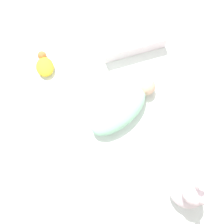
{
  "coord_description": "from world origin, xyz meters",
  "views": [
    {
      "loc": [
        -0.3,
        0.05,
        1.68
      ],
      "look_at": [
        -0.0,
        -0.04,
        0.22
      ],
      "focal_mm": 42.0,
      "sensor_mm": 36.0,
      "label": 1
    }
  ],
  "objects_px": {
    "bunny_plush": "(189,190)",
    "turtle_plush": "(44,65)",
    "pillow": "(128,27)",
    "swaddled_baby": "(121,108)"
  },
  "relations": [
    {
      "from": "bunny_plush",
      "to": "turtle_plush",
      "type": "xyz_separation_m",
      "value": [
        0.91,
        0.57,
        -0.1
      ]
    },
    {
      "from": "pillow",
      "to": "swaddled_baby",
      "type": "bearing_deg",
      "value": 158.94
    },
    {
      "from": "bunny_plush",
      "to": "turtle_plush",
      "type": "distance_m",
      "value": 1.08
    },
    {
      "from": "pillow",
      "to": "turtle_plush",
      "type": "distance_m",
      "value": 0.56
    },
    {
      "from": "swaddled_baby",
      "to": "turtle_plush",
      "type": "xyz_separation_m",
      "value": [
        0.39,
        0.37,
        -0.03
      ]
    },
    {
      "from": "pillow",
      "to": "turtle_plush",
      "type": "relative_size",
      "value": 2.32
    },
    {
      "from": "bunny_plush",
      "to": "swaddled_baby",
      "type": "bearing_deg",
      "value": 21.12
    },
    {
      "from": "pillow",
      "to": "turtle_plush",
      "type": "bearing_deg",
      "value": 98.91
    },
    {
      "from": "turtle_plush",
      "to": "bunny_plush",
      "type": "bearing_deg",
      "value": -148.04
    },
    {
      "from": "pillow",
      "to": "bunny_plush",
      "type": "distance_m",
      "value": 1.0
    }
  ]
}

